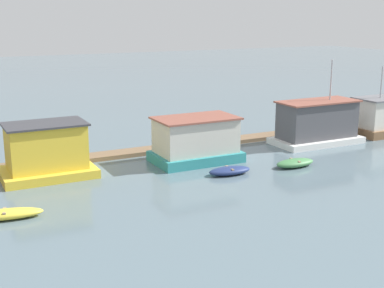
{
  "coord_description": "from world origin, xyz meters",
  "views": [
    {
      "loc": [
        -15.69,
        -31.98,
        9.92
      ],
      "look_at": [
        0.0,
        -1.0,
        1.4
      ],
      "focal_mm": 50.0,
      "sensor_mm": 36.0,
      "label": 1
    }
  ],
  "objects_px": {
    "dinghy_navy": "(230,171)",
    "houseboat_teal": "(196,141)",
    "houseboat_yellow": "(47,152)",
    "dinghy_green": "(295,163)",
    "dinghy_yellow": "(5,214)",
    "houseboat_white": "(317,123)"
  },
  "relations": [
    {
      "from": "houseboat_teal",
      "to": "dinghy_navy",
      "type": "xyz_separation_m",
      "value": [
        0.48,
        -3.74,
        -1.22
      ]
    },
    {
      "from": "houseboat_yellow",
      "to": "houseboat_teal",
      "type": "distance_m",
      "value": 9.91
    },
    {
      "from": "houseboat_white",
      "to": "dinghy_green",
      "type": "xyz_separation_m",
      "value": [
        -5.62,
        -4.65,
        -1.32
      ]
    },
    {
      "from": "houseboat_white",
      "to": "dinghy_green",
      "type": "height_order",
      "value": "houseboat_white"
    },
    {
      "from": "dinghy_yellow",
      "to": "houseboat_yellow",
      "type": "bearing_deg",
      "value": 61.04
    },
    {
      "from": "houseboat_yellow",
      "to": "dinghy_navy",
      "type": "xyz_separation_m",
      "value": [
        10.32,
        -4.8,
        -1.31
      ]
    },
    {
      "from": "houseboat_teal",
      "to": "houseboat_white",
      "type": "distance_m",
      "value": 10.87
    },
    {
      "from": "houseboat_teal",
      "to": "houseboat_white",
      "type": "relative_size",
      "value": 0.84
    },
    {
      "from": "houseboat_yellow",
      "to": "dinghy_yellow",
      "type": "bearing_deg",
      "value": -118.96
    },
    {
      "from": "houseboat_teal",
      "to": "dinghy_green",
      "type": "bearing_deg",
      "value": -38.79
    },
    {
      "from": "houseboat_white",
      "to": "dinghy_yellow",
      "type": "height_order",
      "value": "houseboat_white"
    },
    {
      "from": "houseboat_yellow",
      "to": "dinghy_navy",
      "type": "distance_m",
      "value": 11.46
    },
    {
      "from": "dinghy_yellow",
      "to": "houseboat_white",
      "type": "bearing_deg",
      "value": 13.13
    },
    {
      "from": "dinghy_navy",
      "to": "houseboat_teal",
      "type": "bearing_deg",
      "value": 97.24
    },
    {
      "from": "houseboat_white",
      "to": "dinghy_navy",
      "type": "height_order",
      "value": "houseboat_white"
    },
    {
      "from": "houseboat_yellow",
      "to": "dinghy_green",
      "type": "relative_size",
      "value": 1.99
    },
    {
      "from": "houseboat_teal",
      "to": "dinghy_navy",
      "type": "bearing_deg",
      "value": -82.76
    },
    {
      "from": "houseboat_yellow",
      "to": "dinghy_green",
      "type": "xyz_separation_m",
      "value": [
        15.08,
        -5.27,
        -1.29
      ]
    },
    {
      "from": "houseboat_white",
      "to": "dinghy_navy",
      "type": "distance_m",
      "value": 11.27
    },
    {
      "from": "dinghy_navy",
      "to": "houseboat_yellow",
      "type": "bearing_deg",
      "value": 155.05
    },
    {
      "from": "dinghy_navy",
      "to": "dinghy_green",
      "type": "xyz_separation_m",
      "value": [
        4.76,
        -0.47,
        0.02
      ]
    },
    {
      "from": "houseboat_yellow",
      "to": "houseboat_teal",
      "type": "relative_size",
      "value": 0.96
    }
  ]
}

